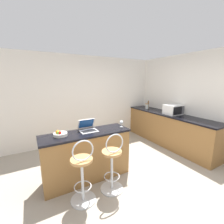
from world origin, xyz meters
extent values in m
plane|color=gray|center=(0.00, 0.00, 0.00)|extent=(20.00, 20.00, 0.00)
cube|color=silver|center=(0.00, 2.42, 1.30)|extent=(12.00, 0.06, 2.60)
cube|color=silver|center=(2.29, 0.00, 1.30)|extent=(0.06, 12.00, 2.60)
cube|color=olive|center=(-0.70, 0.55, 0.45)|extent=(1.62, 0.49, 0.90)
cube|color=black|center=(-0.70, 0.55, 0.92)|extent=(1.65, 0.52, 0.03)
cube|color=olive|center=(1.96, 0.94, 0.45)|extent=(0.60, 2.89, 0.90)
cube|color=black|center=(1.96, 0.94, 0.92)|extent=(0.63, 2.92, 0.03)
cylinder|color=silver|center=(-0.96, 0.04, 0.01)|extent=(0.40, 0.40, 0.02)
cylinder|color=silver|center=(-0.96, 0.04, 0.35)|extent=(0.04, 0.04, 0.69)
torus|color=silver|center=(-0.96, 0.04, 0.25)|extent=(0.28, 0.28, 0.02)
cylinder|color=#B7844C|center=(-0.96, 0.04, 0.71)|extent=(0.34, 0.34, 0.04)
torus|color=silver|center=(-0.96, -0.05, 0.90)|extent=(0.32, 0.02, 0.32)
cylinder|color=silver|center=(-0.44, 0.04, 0.01)|extent=(0.40, 0.40, 0.02)
cylinder|color=silver|center=(-0.44, 0.04, 0.35)|extent=(0.04, 0.04, 0.69)
torus|color=silver|center=(-0.44, 0.04, 0.25)|extent=(0.28, 0.28, 0.02)
cylinder|color=#B7844C|center=(-0.44, 0.04, 0.71)|extent=(0.34, 0.34, 0.04)
torus|color=silver|center=(-0.44, -0.05, 0.90)|extent=(0.32, 0.02, 0.32)
cube|color=silver|center=(-0.63, 0.59, 0.94)|extent=(0.32, 0.24, 0.01)
cube|color=black|center=(-0.63, 0.57, 0.95)|extent=(0.27, 0.13, 0.00)
cube|color=silver|center=(-0.63, 0.72, 1.05)|extent=(0.32, 0.12, 0.20)
cube|color=#19478C|center=(-0.63, 0.72, 1.06)|extent=(0.28, 0.10, 0.17)
cube|color=white|center=(1.98, 0.82, 1.07)|extent=(0.48, 0.36, 0.27)
cube|color=black|center=(1.94, 0.64, 1.07)|extent=(0.34, 0.01, 0.22)
cube|color=#4C4C51|center=(2.16, 0.64, 1.07)|extent=(0.10, 0.01, 0.22)
cylinder|color=silver|center=(0.05, 0.51, 0.94)|extent=(0.06, 0.06, 0.00)
cylinder|color=silver|center=(0.05, 0.51, 0.98)|extent=(0.01, 0.01, 0.07)
sphere|color=silver|center=(0.05, 0.51, 1.04)|extent=(0.07, 0.07, 0.07)
cylinder|color=silver|center=(1.91, 1.83, 1.02)|extent=(0.10, 0.10, 0.15)
cylinder|color=olive|center=(1.91, 1.83, 1.10)|extent=(0.11, 0.11, 0.02)
cylinder|color=brown|center=(2.03, 1.89, 1.05)|extent=(0.05, 0.05, 0.23)
sphere|color=brown|center=(2.03, 1.89, 1.18)|extent=(0.04, 0.04, 0.04)
cylinder|color=silver|center=(-1.15, 0.60, 0.97)|extent=(0.23, 0.23, 0.05)
sphere|color=red|center=(-1.16, 0.55, 1.01)|extent=(0.06, 0.06, 0.06)
sphere|color=orange|center=(-1.19, 0.59, 1.01)|extent=(0.07, 0.07, 0.07)
sphere|color=#66B233|center=(-1.18, 0.56, 1.01)|extent=(0.06, 0.06, 0.06)
camera|label=1|loc=(-1.55, -1.98, 1.88)|focal=24.00mm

